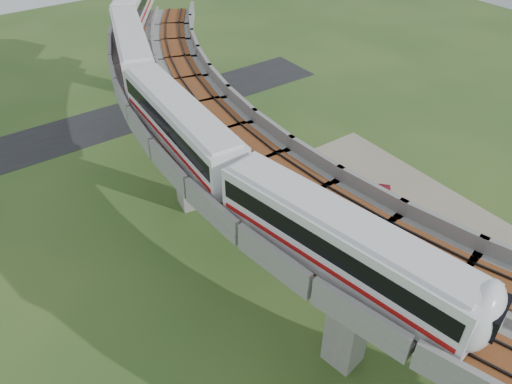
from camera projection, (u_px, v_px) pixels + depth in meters
ground at (245, 273)px, 40.56m from camera, size 160.00×160.00×0.00m
dirt_lot at (383, 221)px, 45.73m from camera, size 18.00×26.00×0.04m
asphalt_road at (104, 124)px, 59.97m from camera, size 60.00×8.00×0.03m
viaduct at (286, 165)px, 36.85m from camera, size 19.58×73.98×11.40m
metro_train at (180, 80)px, 41.01m from camera, size 17.10×60.20×3.64m
fence at (335, 220)px, 44.62m from camera, size 3.87×38.73×1.50m
tree_0 at (211, 101)px, 59.59m from camera, size 3.09×3.09×3.64m
tree_1 at (223, 134)px, 54.83m from camera, size 2.43×2.43×2.68m
tree_2 at (239, 154)px, 50.65m from camera, size 2.97×2.97×3.44m
tree_3 at (270, 188)px, 46.40m from camera, size 2.56×2.56×3.05m
tree_4 at (319, 225)px, 42.42m from camera, size 2.41×2.41×2.88m
tree_5 at (348, 267)px, 38.91m from camera, size 1.89×1.89×2.38m
tree_6 at (450, 314)px, 34.73m from camera, size 2.22×2.22×2.97m
car_white at (418, 263)px, 40.58m from camera, size 2.16×3.51×1.12m
car_red at (383, 196)px, 47.73m from camera, size 3.27×3.11×1.10m
car_dark at (330, 215)px, 45.45m from camera, size 3.81×1.58×1.10m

